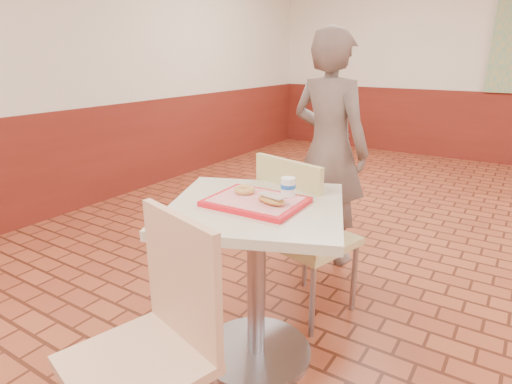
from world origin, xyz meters
The scene contains 9 objects.
promo_poster centered at (-0.60, 4.94, 1.60)m, with size 0.50×0.03×1.20m, color gray.
main_table centered at (-1.23, -0.38, 0.57)m, with size 0.80×0.80×0.84m.
chair_main_front centered at (-1.22, -1.07, 0.55)m, with size 0.56×0.56×0.98m.
chair_main_back centered at (-1.22, 0.07, 0.55)m, with size 0.55×0.55×0.99m.
customer centered at (-1.42, 0.89, 0.85)m, with size 0.62×0.41×1.70m, color #6D5D55.
serving_tray centered at (-1.23, -0.38, 0.86)m, with size 0.43×0.34×0.03m.
ring_donut centered at (-1.33, -0.34, 0.89)m, with size 0.10×0.10×0.03m, color #C69148.
long_john_donut centered at (-1.13, -0.41, 0.89)m, with size 0.15×0.09×0.04m.
paper_cup centered at (-1.13, -0.26, 0.92)m, with size 0.07×0.07×0.09m.
Camera 1 is at (-0.21, -1.97, 1.52)m, focal length 30.00 mm.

